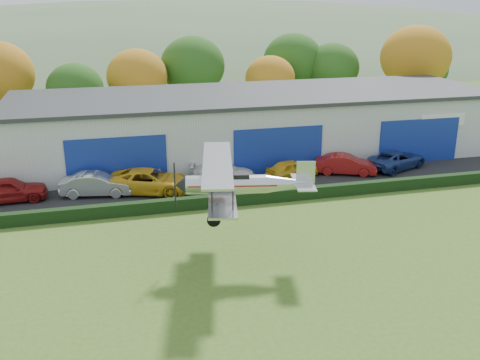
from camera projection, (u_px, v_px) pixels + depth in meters
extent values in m
plane|color=#40601E|center=(335.00, 354.00, 20.68)|extent=(300.00, 300.00, 0.00)
cube|color=black|center=(256.00, 179.00, 40.67)|extent=(48.00, 9.00, 0.05)
cube|color=black|center=(277.00, 196.00, 36.14)|extent=(46.00, 0.60, 0.80)
cube|color=#B2B7BC|center=(256.00, 125.00, 46.79)|extent=(40.00, 12.00, 5.00)
cube|color=#2D3033|center=(257.00, 94.00, 45.95)|extent=(40.60, 12.60, 0.30)
cube|color=navy|center=(117.00, 162.00, 38.59)|extent=(7.00, 0.12, 3.60)
cube|color=navy|center=(278.00, 151.00, 41.46)|extent=(7.00, 0.12, 3.60)
cube|color=navy|center=(419.00, 141.00, 44.32)|extent=(7.00, 0.12, 3.60)
cylinder|color=#3D2614|center=(4.00, 120.00, 52.85)|extent=(0.36, 0.36, 3.15)
cylinder|color=#3D2614|center=(79.00, 124.00, 52.80)|extent=(0.36, 0.36, 2.45)
ellipsoid|color=#1E4C14|center=(75.00, 88.00, 51.70)|extent=(5.32, 5.32, 4.79)
cylinder|color=#3D2614|center=(139.00, 115.00, 56.01)|extent=(0.36, 0.36, 2.80)
ellipsoid|color=#975112|center=(137.00, 76.00, 54.76)|extent=(6.08, 6.08, 5.47)
cylinder|color=#3D2614|center=(194.00, 107.00, 59.22)|extent=(0.36, 0.36, 3.15)
ellipsoid|color=#1E4C14|center=(193.00, 66.00, 57.81)|extent=(6.84, 6.84, 6.16)
cylinder|color=#3D2614|center=(270.00, 110.00, 59.40)|extent=(0.36, 0.36, 2.45)
ellipsoid|color=#975112|center=(270.00, 78.00, 58.31)|extent=(5.32, 5.32, 4.79)
cylinder|color=#3D2614|center=(330.00, 102.00, 63.09)|extent=(0.36, 0.36, 2.80)
ellipsoid|color=#1E4C14|center=(332.00, 67.00, 61.84)|extent=(6.08, 6.08, 5.47)
cylinder|color=#3D2614|center=(411.00, 102.00, 61.22)|extent=(0.36, 0.36, 3.50)
ellipsoid|color=#975112|center=(416.00, 57.00, 59.65)|extent=(7.60, 7.60, 6.84)
cylinder|color=#3D2614|center=(422.00, 99.00, 66.01)|extent=(0.36, 0.36, 2.45)
ellipsoid|color=#1E4C14|center=(425.00, 70.00, 64.91)|extent=(5.32, 5.32, 4.79)
cylinder|color=#3D2614|center=(292.00, 99.00, 63.92)|extent=(0.36, 0.36, 3.15)
ellipsoid|color=#1E4C14|center=(293.00, 60.00, 62.51)|extent=(6.84, 6.84, 6.16)
ellipsoid|color=#4C6642|center=(198.00, 100.00, 158.86)|extent=(320.00, 196.00, 56.00)
ellipsoid|color=#4C6642|center=(414.00, 73.00, 173.82)|extent=(240.00, 126.00, 36.00)
imported|color=maroon|center=(8.00, 190.00, 35.84)|extent=(4.96, 2.22, 1.66)
imported|color=silver|center=(97.00, 184.00, 37.00)|extent=(5.01, 2.47, 1.58)
imported|color=gold|center=(150.00, 181.00, 37.53)|extent=(6.45, 4.46, 1.64)
imported|color=silver|center=(223.00, 172.00, 40.01)|extent=(5.06, 3.15, 1.37)
imported|color=gold|center=(292.00, 169.00, 40.61)|extent=(4.35, 2.67, 1.38)
imported|color=maroon|center=(346.00, 164.00, 41.53)|extent=(4.86, 3.21, 1.51)
imported|color=navy|center=(397.00, 159.00, 42.88)|extent=(5.77, 4.28, 1.46)
cylinder|color=#BBBBC2|center=(226.00, 184.00, 27.17)|extent=(4.09, 1.75, 0.94)
cone|color=#BBBBC2|center=(289.00, 183.00, 27.31)|extent=(2.45, 1.40, 0.94)
cone|color=black|center=(181.00, 185.00, 27.08)|extent=(0.71, 1.03, 0.94)
cube|color=maroon|center=(232.00, 183.00, 27.17)|extent=(4.50, 1.86, 0.06)
cube|color=black|center=(236.00, 176.00, 27.06)|extent=(1.36, 0.88, 0.26)
cube|color=#BBBBC2|center=(222.00, 190.00, 27.26)|extent=(2.85, 7.65, 0.10)
cube|color=#BBBBC2|center=(217.00, 163.00, 26.81)|extent=(3.04, 8.08, 0.10)
cylinder|color=black|center=(212.00, 196.00, 24.44)|extent=(0.07, 0.07, 1.36)
cylinder|color=black|center=(233.00, 196.00, 24.48)|extent=(0.07, 0.07, 1.36)
cylinder|color=black|center=(212.00, 161.00, 29.60)|extent=(0.07, 0.07, 1.36)
cylinder|color=black|center=(230.00, 161.00, 29.64)|extent=(0.07, 0.07, 1.36)
cylinder|color=black|center=(217.00, 173.00, 26.58)|extent=(0.11, 0.23, 0.78)
cylinder|color=black|center=(217.00, 168.00, 27.27)|extent=(0.11, 0.23, 0.78)
cylinder|color=black|center=(214.00, 204.00, 27.01)|extent=(0.22, 0.73, 1.28)
cylinder|color=black|center=(214.00, 198.00, 27.85)|extent=(0.22, 0.73, 1.28)
cylinder|color=black|center=(214.00, 213.00, 27.63)|extent=(0.49, 1.96, 0.07)
cylinder|color=black|center=(214.00, 220.00, 26.73)|extent=(0.69, 0.28, 0.67)
cylinder|color=black|center=(214.00, 206.00, 28.52)|extent=(0.69, 0.28, 0.67)
cylinder|color=black|center=(303.00, 188.00, 27.42)|extent=(0.39, 0.14, 0.44)
cube|color=#BBBBC2|center=(303.00, 182.00, 27.32)|extent=(1.49, 2.86, 0.06)
cube|color=#BBBBC2|center=(306.00, 172.00, 27.16)|extent=(0.93, 0.26, 1.15)
cube|color=black|center=(175.00, 185.00, 27.07)|extent=(0.09, 0.14, 2.30)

